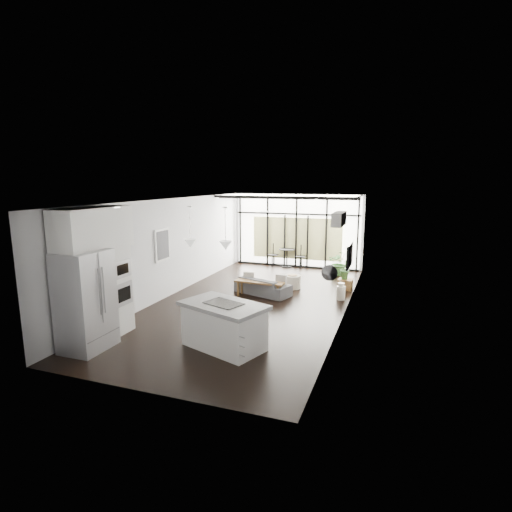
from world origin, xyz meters
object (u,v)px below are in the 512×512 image
Objects in this scene: fridge at (86,301)px; island at (224,326)px; milk_can at (341,291)px; pouf at (293,282)px; tv at (350,255)px; console_bench at (259,289)px; sofa at (263,283)px.

island is at bearing 20.61° from fridge.
milk_can is at bearing 49.68° from fridge.
tv reaches higher than pouf.
pouf is 1.05× the size of milk_can.
tv is (1.96, 4.00, 0.84)m from island.
console_bench is 2.94× the size of milk_can.
sofa is 3.50× the size of milk_can.
fridge is at bearing -115.06° from pouf.
milk_can is (1.58, -0.72, 0.04)m from pouf.
fridge is 6.66m from milk_can.
tv is at bearing -24.25° from milk_can.
pouf is at bearing 107.65° from island.
milk_can is at bearing -156.28° from sofa.
fridge is 5.03m from console_bench.
tv is (1.79, -0.82, 1.10)m from pouf.
pouf is at bearing -107.19° from sofa.
milk_can is 1.08m from tv.
fridge is at bearing -111.92° from console_bench.
sofa is 1.55× the size of tv.
console_bench is at bearing -118.42° from pouf.
island is at bearing -113.19° from milk_can.
fridge reaches higher than island.
milk_can is at bearing 14.90° from console_bench.
island is 2.75m from fridge.
island reaches higher than milk_can.
milk_can is at bearing 86.48° from island.
pouf is at bearing 63.77° from console_bench.
console_bench is 2.71m from tv.
sofa is at bearing -174.76° from milk_can.
sofa reaches higher than milk_can.
milk_can is (2.25, 0.51, 0.01)m from console_bench.
tv is (4.49, 4.95, 0.31)m from fridge.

